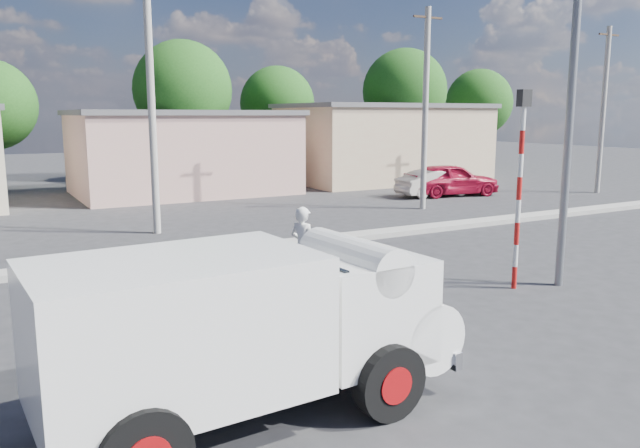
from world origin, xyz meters
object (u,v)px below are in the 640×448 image
truck (257,325)px  traffic_pole (520,173)px  car_cream (435,183)px  car_red (451,179)px  streetlight (568,61)px  bicycle (303,279)px  cyclist (303,262)px

truck → traffic_pole: 8.02m
car_cream → car_red: car_red is taller
car_cream → streetlight: 16.30m
bicycle → car_cream: car_cream is taller
truck → car_red: bearing=39.7°
car_red → truck: bearing=144.4°
traffic_pole → streetlight: (0.94, -0.30, 2.37)m
cyclist → car_cream: cyclist is taller
car_cream → traffic_pole: (-8.78, -13.32, 1.97)m
cyclist → bicycle: bearing=-0.0°
car_cream → cyclist: bearing=134.0°
car_cream → traffic_pole: traffic_pole is taller
streetlight → car_cream: bearing=60.1°
traffic_pole → streetlight: streetlight is taller
cyclist → streetlight: 7.09m
streetlight → car_red: bearing=57.2°
car_cream → car_red: 0.88m
cyclist → traffic_pole: size_ratio=0.39×
bicycle → car_cream: (13.34, 11.86, 0.16)m
cyclist → car_red: size_ratio=0.37×
truck → car_red: (17.06, 15.88, -0.45)m
cyclist → car_red: (14.19, 11.71, -0.07)m
streetlight → truck: bearing=-163.9°
truck → traffic_pole: bearing=16.8°
cyclist → car_cream: (13.34, 11.86, -0.22)m
truck → car_cream: 22.81m
car_red → car_cream: bearing=91.2°
traffic_pole → streetlight: 2.56m
cyclist → car_cream: bearing=-71.6°
car_cream → streetlight: bearing=152.4°
car_cream → streetlight: size_ratio=0.42×
truck → streetlight: streetlight is taller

